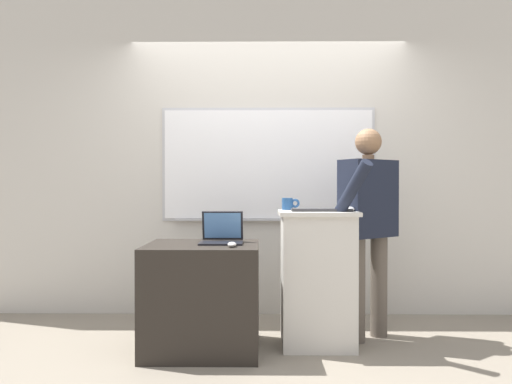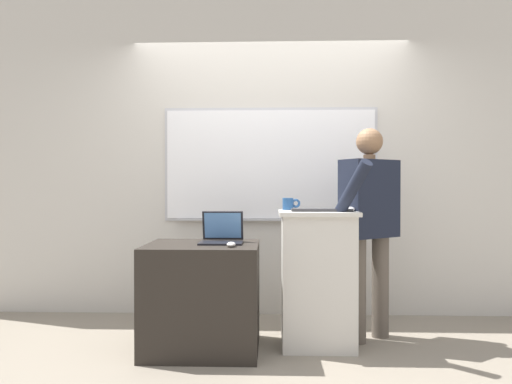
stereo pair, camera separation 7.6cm
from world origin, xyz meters
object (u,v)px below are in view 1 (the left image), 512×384
object	(u,v)px
computer_mouse_by_keyboard	(350,209)
wireless_keyboard	(321,210)
person_presenter	(368,217)
lectern_podium	(317,278)
coffee_mug	(288,204)
laptop	(222,234)
side_desk	(203,297)
computer_mouse_by_laptop	(232,244)

from	to	relation	value
computer_mouse_by_keyboard	wireless_keyboard	bearing A→B (deg)	-175.23
wireless_keyboard	person_presenter	bearing A→B (deg)	27.15
person_presenter	wireless_keyboard	xyz separation A→B (m)	(-0.39, -0.20, 0.07)
computer_mouse_by_keyboard	lectern_podium	bearing A→B (deg)	170.34
wireless_keyboard	coffee_mug	world-z (taller)	coffee_mug
lectern_podium	laptop	distance (m)	0.78
computer_mouse_by_keyboard	person_presenter	bearing A→B (deg)	45.86
side_desk	person_presenter	size ratio (longest dim) A/B	0.50
person_presenter	wireless_keyboard	bearing A→B (deg)	173.92
laptop	computer_mouse_by_laptop	bearing A→B (deg)	-68.99
laptop	computer_mouse_by_keyboard	world-z (taller)	computer_mouse_by_keyboard
lectern_podium	side_desk	size ratio (longest dim) A/B	1.24
lectern_podium	laptop	xyz separation A→B (m)	(-0.70, -0.04, 0.33)
lectern_podium	laptop	bearing A→B (deg)	-176.58
computer_mouse_by_laptop	coffee_mug	distance (m)	0.65
laptop	wireless_keyboard	world-z (taller)	wireless_keyboard
side_desk	computer_mouse_by_laptop	size ratio (longest dim) A/B	8.03
computer_mouse_by_laptop	person_presenter	bearing A→B (deg)	21.88
computer_mouse_by_laptop	wireless_keyboard	bearing A→B (deg)	18.47
person_presenter	laptop	xyz separation A→B (m)	(-1.11, -0.18, -0.11)
computer_mouse_by_laptop	computer_mouse_by_keyboard	size ratio (longest dim) A/B	1.00
lectern_podium	laptop	world-z (taller)	lectern_podium
person_presenter	computer_mouse_by_keyboard	world-z (taller)	person_presenter
lectern_podium	person_presenter	distance (m)	0.61
computer_mouse_by_laptop	computer_mouse_by_keyboard	world-z (taller)	computer_mouse_by_keyboard
computer_mouse_by_keyboard	coffee_mug	distance (m)	0.48
lectern_podium	computer_mouse_by_laptop	world-z (taller)	lectern_podium
person_presenter	computer_mouse_by_laptop	world-z (taller)	person_presenter
side_desk	coffee_mug	bearing A→B (deg)	22.73
computer_mouse_by_keyboard	side_desk	bearing A→B (deg)	-176.45
computer_mouse_by_laptop	computer_mouse_by_keyboard	xyz separation A→B (m)	(0.85, 0.23, 0.23)
lectern_podium	person_presenter	xyz separation A→B (m)	(0.41, 0.14, 0.44)
lectern_podium	side_desk	world-z (taller)	lectern_podium
lectern_podium	person_presenter	size ratio (longest dim) A/B	0.61
computer_mouse_by_laptop	coffee_mug	size ratio (longest dim) A/B	0.73
laptop	computer_mouse_by_keyboard	size ratio (longest dim) A/B	3.08
side_desk	wireless_keyboard	distance (m)	1.06
computer_mouse_by_keyboard	coffee_mug	size ratio (longest dim) A/B	0.73
wireless_keyboard	laptop	bearing A→B (deg)	178.77
lectern_podium	wireless_keyboard	xyz separation A→B (m)	(0.02, -0.06, 0.50)
lectern_podium	person_presenter	bearing A→B (deg)	18.99
computer_mouse_by_keyboard	coffee_mug	world-z (taller)	coffee_mug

